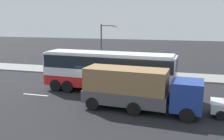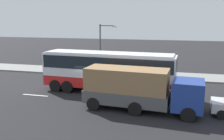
{
  "view_description": "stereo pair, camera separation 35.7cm",
  "coord_description": "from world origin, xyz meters",
  "px_view_note": "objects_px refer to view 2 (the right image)",
  "views": [
    {
      "loc": [
        7.51,
        -20.66,
        6.48
      ],
      "look_at": [
        1.87,
        -0.16,
        2.16
      ],
      "focal_mm": 40.27,
      "sensor_mm": 36.0,
      "label": 1
    },
    {
      "loc": [
        7.17,
        -20.75,
        6.48
      ],
      "look_at": [
        1.87,
        -0.16,
        2.16
      ],
      "focal_mm": 40.27,
      "sensor_mm": 36.0,
      "label": 2
    }
  ],
  "objects_px": {
    "pedestrian_near_curb": "(141,66)",
    "cargo_truck": "(139,88)",
    "pedestrian_at_crossing": "(127,69)",
    "street_lamp": "(102,45)",
    "coach_bus": "(108,68)"
  },
  "relations": [
    {
      "from": "pedestrian_near_curb",
      "to": "cargo_truck",
      "type": "bearing_deg",
      "value": -6.6
    },
    {
      "from": "cargo_truck",
      "to": "pedestrian_at_crossing",
      "type": "bearing_deg",
      "value": 109.74
    },
    {
      "from": "cargo_truck",
      "to": "pedestrian_at_crossing",
      "type": "relative_size",
      "value": 5.64
    },
    {
      "from": "cargo_truck",
      "to": "street_lamp",
      "type": "bearing_deg",
      "value": 123.83
    },
    {
      "from": "coach_bus",
      "to": "cargo_truck",
      "type": "relative_size",
      "value": 1.39
    },
    {
      "from": "cargo_truck",
      "to": "pedestrian_near_curb",
      "type": "xyz_separation_m",
      "value": [
        -1.51,
        11.66,
        -0.52
      ]
    },
    {
      "from": "cargo_truck",
      "to": "street_lamp",
      "type": "distance_m",
      "value": 11.73
    },
    {
      "from": "pedestrian_near_curb",
      "to": "coach_bus",
      "type": "bearing_deg",
      "value": -26.67
    },
    {
      "from": "coach_bus",
      "to": "pedestrian_near_curb",
      "type": "height_order",
      "value": "coach_bus"
    },
    {
      "from": "pedestrian_near_curb",
      "to": "street_lamp",
      "type": "bearing_deg",
      "value": -83.06
    },
    {
      "from": "coach_bus",
      "to": "cargo_truck",
      "type": "xyz_separation_m",
      "value": [
        3.31,
        -3.69,
        -0.61
      ]
    },
    {
      "from": "pedestrian_near_curb",
      "to": "pedestrian_at_crossing",
      "type": "height_order",
      "value": "pedestrian_near_curb"
    },
    {
      "from": "coach_bus",
      "to": "pedestrian_at_crossing",
      "type": "relative_size",
      "value": 7.83
    },
    {
      "from": "street_lamp",
      "to": "coach_bus",
      "type": "bearing_deg",
      "value": -69.26
    },
    {
      "from": "coach_bus",
      "to": "street_lamp",
      "type": "height_order",
      "value": "street_lamp"
    }
  ]
}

